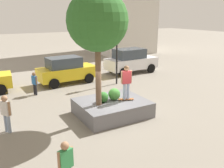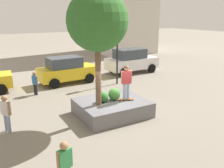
# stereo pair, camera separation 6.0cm
# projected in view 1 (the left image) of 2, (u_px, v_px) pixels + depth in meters

# --- Properties ---
(ground_plane) EXTENTS (120.00, 120.00, 0.00)m
(ground_plane) POSITION_uv_depth(u_px,v_px,m) (113.00, 115.00, 12.73)
(ground_plane) COLOR gray
(planter_ledge) EXTENTS (3.48, 2.87, 0.79)m
(planter_ledge) POSITION_uv_depth(u_px,v_px,m) (112.00, 108.00, 12.70)
(planter_ledge) COLOR slate
(planter_ledge) RESTS_ON ground
(plaza_tree) EXTENTS (2.82, 2.82, 5.45)m
(plaza_tree) POSITION_uv_depth(u_px,v_px,m) (97.00, 21.00, 10.92)
(plaza_tree) COLOR brown
(plaza_tree) RESTS_ON planter_ledge
(boxwood_shrub) EXTENTS (0.54, 0.54, 0.54)m
(boxwood_shrub) POSITION_uv_depth(u_px,v_px,m) (103.00, 97.00, 12.31)
(boxwood_shrub) COLOR #2D6628
(boxwood_shrub) RESTS_ON planter_ledge
(hedge_clump) EXTENTS (0.63, 0.63, 0.63)m
(hedge_clump) POSITION_uv_depth(u_px,v_px,m) (114.00, 94.00, 12.63)
(hedge_clump) COLOR #3D7A33
(hedge_clump) RESTS_ON planter_ledge
(skateboard) EXTENTS (0.82, 0.52, 0.07)m
(skateboard) POSITION_uv_depth(u_px,v_px,m) (126.00, 99.00, 12.64)
(skateboard) COLOR brown
(skateboard) RESTS_ON planter_ledge
(skateboarder) EXTENTS (0.59, 0.28, 1.77)m
(skateboarder) POSITION_uv_depth(u_px,v_px,m) (126.00, 80.00, 12.35)
(skateboarder) COLOR #8C9EB7
(skateboarder) RESTS_ON skateboard
(taxi_cab) EXTENTS (4.43, 2.22, 2.02)m
(taxi_cab) POSITION_uv_depth(u_px,v_px,m) (66.00, 70.00, 18.42)
(taxi_cab) COLOR gold
(taxi_cab) RESTS_ON ground
(police_car) EXTENTS (4.72, 2.31, 2.17)m
(police_car) POSITION_uv_depth(u_px,v_px,m) (131.00, 61.00, 21.70)
(police_car) COLOR white
(police_car) RESTS_ON ground
(traffic_light_corner) EXTENTS (0.33, 0.37, 4.35)m
(traffic_light_corner) POSITION_uv_depth(u_px,v_px,m) (117.00, 44.00, 17.69)
(traffic_light_corner) COLOR black
(traffic_light_corner) RESTS_ON ground
(passerby_with_bag) EXTENTS (0.31, 0.49, 1.52)m
(passerby_with_bag) POSITION_uv_depth(u_px,v_px,m) (35.00, 82.00, 15.72)
(passerby_with_bag) COLOR black
(passerby_with_bag) RESTS_ON ground
(pedestrian_crossing) EXTENTS (0.53, 0.31, 1.62)m
(pedestrian_crossing) POSITION_uv_depth(u_px,v_px,m) (66.00, 163.00, 7.08)
(pedestrian_crossing) COLOR navy
(pedestrian_crossing) RESTS_ON ground
(bystander_watching) EXTENTS (0.41, 0.52, 1.74)m
(bystander_watching) POSITION_uv_depth(u_px,v_px,m) (6.00, 111.00, 10.65)
(bystander_watching) COLOR #8C9EB7
(bystander_watching) RESTS_ON ground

